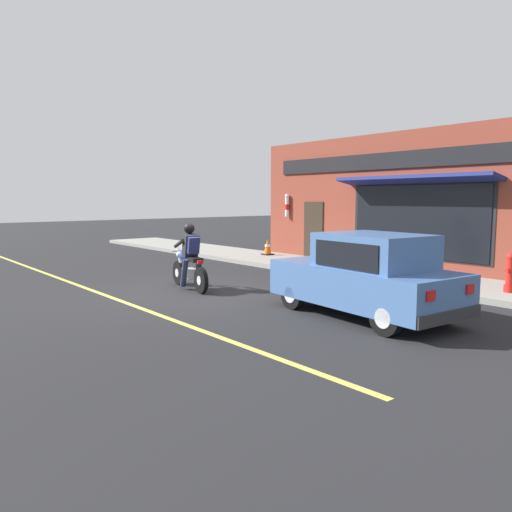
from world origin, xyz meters
TOP-DOWN VIEW (x-y plane):
  - ground_plane at (0.00, 0.00)m, footprint 80.00×80.00m
  - sidewalk_curb at (5.24, 3.00)m, footprint 2.60×22.00m
  - lane_stripe at (-1.80, 3.00)m, footprint 0.12×19.80m
  - storefront_building at (6.76, -0.58)m, footprint 1.25×10.34m
  - motorcycle_with_rider at (0.14, 0.33)m, footprint 0.65×2.01m
  - car_hatchback at (1.14, -4.23)m, footprint 1.97×3.91m
  - fire_hydrant at (4.98, -5.19)m, footprint 0.36×0.24m
  - trash_bin at (4.70, -2.53)m, footprint 0.56×0.56m
  - traffic_cone at (5.71, 3.86)m, footprint 0.36×0.36m

SIDE VIEW (x-z plane):
  - ground_plane at x=0.00m, z-range 0.00..0.00m
  - lane_stripe at x=-1.80m, z-range 0.00..0.01m
  - sidewalk_curb at x=5.24m, z-range 0.00..0.14m
  - traffic_cone at x=5.71m, z-range 0.13..0.73m
  - fire_hydrant at x=4.98m, z-range 0.13..1.01m
  - trash_bin at x=4.70m, z-range 0.15..1.13m
  - motorcycle_with_rider at x=0.14m, z-range -0.13..1.49m
  - car_hatchback at x=1.14m, z-range -0.02..1.55m
  - storefront_building at x=6.76m, z-range 0.01..4.21m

